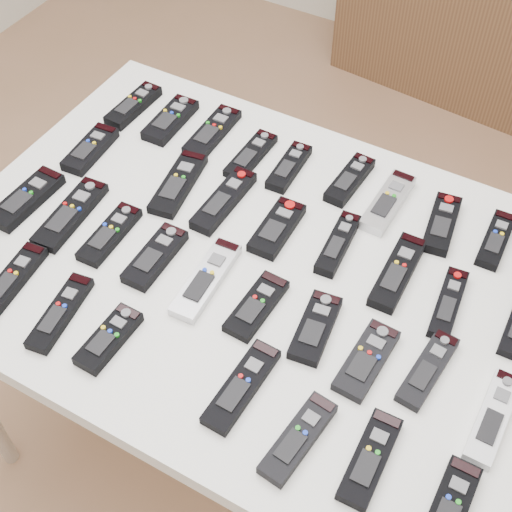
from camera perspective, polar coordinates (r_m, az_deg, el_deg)
The scene contains 35 objects.
ground at distance 2.11m, azimuth -0.37°, elevation -12.58°, with size 4.00×4.00×0.00m, color #9B724E.
table at distance 1.46m, azimuth 0.00°, elevation -1.97°, with size 1.25×0.88×0.78m.
remote_0 at distance 1.78m, azimuth -9.78°, elevation 11.77°, with size 0.05×0.17×0.02m, color black.
remote_1 at distance 1.73m, azimuth -6.86°, elevation 10.76°, with size 0.06×0.16×0.02m, color black.
remote_2 at distance 1.69m, azimuth -3.51°, elevation 9.88°, with size 0.06×0.18×0.02m, color black.
remote_3 at distance 1.63m, azimuth -0.41°, elevation 8.05°, with size 0.05×0.16×0.02m, color black.
remote_4 at distance 1.60m, azimuth 2.66°, elevation 7.12°, with size 0.05×0.15×0.02m, color black.
remote_5 at distance 1.58m, azimuth 7.50°, elevation 6.06°, with size 0.05×0.16×0.02m, color black.
remote_6 at distance 1.54m, azimuth 10.50°, elevation 4.24°, with size 0.05×0.18×0.02m, color #B7B7BC.
remote_7 at distance 1.52m, azimuth 14.63°, elevation 2.50°, with size 0.05×0.16×0.02m, color black.
remote_8 at distance 1.52m, azimuth 18.64°, elevation 1.23°, with size 0.05×0.15×0.02m, color black.
remote_10 at distance 1.68m, azimuth -13.12°, elevation 8.32°, with size 0.06×0.16×0.02m, color black.
remote_11 at distance 1.57m, azimuth -6.23°, elevation 5.78°, with size 0.06×0.19×0.02m, color black.
remote_12 at distance 1.52m, azimuth -2.59°, elevation 4.48°, with size 0.05×0.19×0.02m, color black.
remote_13 at distance 1.46m, azimuth 1.69°, elevation 2.26°, with size 0.06×0.16×0.02m, color black.
remote_14 at distance 1.44m, azimuth 6.57°, elevation 0.97°, with size 0.04×0.17×0.02m, color black.
remote_15 at distance 1.41m, azimuth 11.25°, elevation -1.28°, with size 0.05×0.19×0.02m, color black.
remote_16 at distance 1.39m, azimuth 15.13°, elevation -3.69°, with size 0.04×0.16×0.02m, color black.
remote_18 at distance 1.60m, azimuth -17.88°, elevation 4.38°, with size 0.06×0.18×0.02m, color black.
remote_19 at distance 1.54m, azimuth -14.61°, elevation 3.27°, with size 0.06×0.20×0.02m, color black.
remote_20 at distance 1.48m, azimuth -11.62°, elevation 1.72°, with size 0.05×0.17×0.02m, color black.
remote_21 at distance 1.43m, azimuth -8.07°, elevation -0.04°, with size 0.06×0.16×0.02m, color black.
remote_22 at distance 1.38m, azimuth -4.01°, elevation -1.87°, with size 0.05×0.20×0.02m, color #B7B7BC.
remote_23 at distance 1.34m, azimuth 0.05°, elevation -4.02°, with size 0.06×0.15×0.02m, color black.
remote_24 at distance 1.31m, azimuth 4.77°, elevation -5.73°, with size 0.06×0.15×0.02m, color black.
remote_25 at distance 1.29m, azimuth 8.83°, elevation -8.23°, with size 0.06×0.16×0.02m, color black.
remote_26 at distance 1.30m, azimuth 13.57°, elevation -8.80°, with size 0.05×0.17×0.02m, color black.
remote_27 at distance 1.28m, azimuth 18.43°, elevation -12.15°, with size 0.05×0.18×0.02m, color silver.
remote_29 at distance 1.45m, azimuth -18.93°, elevation -1.81°, with size 0.05×0.18×0.02m, color black.
remote_30 at distance 1.38m, azimuth -15.38°, elevation -4.39°, with size 0.05×0.18×0.02m, color black.
remote_31 at distance 1.32m, azimuth -11.70°, elevation -6.48°, with size 0.05×0.14×0.02m, color black.
remote_32 at distance 1.24m, azimuth -1.15°, elevation -10.37°, with size 0.05×0.18×0.02m, color black.
remote_33 at distance 1.20m, azimuth 3.40°, elevation -14.36°, with size 0.05×0.17×0.02m, color black.
remote_34 at distance 1.20m, azimuth 9.12°, elevation -15.71°, with size 0.05×0.17×0.02m, color black.
remote_35 at distance 1.19m, azimuth 15.23°, elevation -18.86°, with size 0.05×0.16×0.02m, color black.
Camera 1 is at (0.49, -0.85, 1.87)m, focal length 50.00 mm.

